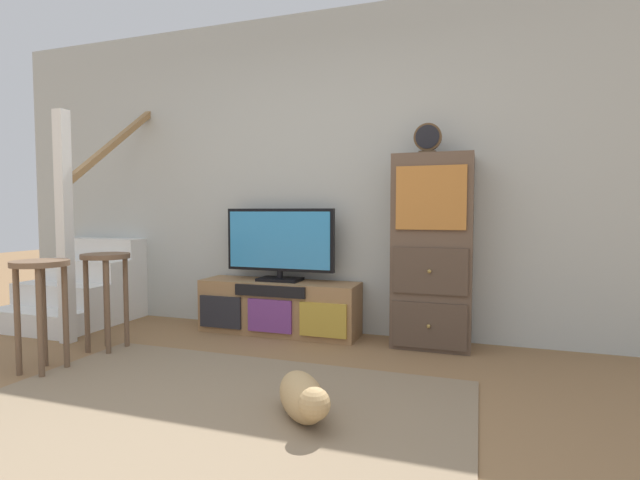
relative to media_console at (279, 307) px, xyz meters
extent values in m
plane|color=olive|center=(0.30, -2.19, -0.22)|extent=(20.00, 20.00, 0.00)
cube|color=#B2B7B2|center=(0.30, 0.27, 1.13)|extent=(6.40, 0.12, 2.70)
cube|color=#847056|center=(0.30, -1.59, -0.21)|extent=(2.60, 1.80, 0.01)
cube|color=#997047|center=(0.00, 0.01, 0.00)|extent=(1.36, 0.36, 0.44)
cube|color=#232328|center=(-0.45, -0.18, -0.04)|extent=(0.38, 0.02, 0.26)
cube|color=#70387F|center=(0.00, -0.18, -0.04)|extent=(0.38, 0.02, 0.26)
cube|color=#B79333|center=(0.45, -0.18, -0.04)|extent=(0.38, 0.02, 0.26)
cube|color=black|center=(0.00, -0.18, 0.17)|extent=(0.61, 0.02, 0.09)
cube|color=black|center=(0.00, 0.03, 0.23)|extent=(0.36, 0.22, 0.02)
cylinder|color=black|center=(0.00, 0.03, 0.27)|extent=(0.05, 0.05, 0.06)
cube|color=black|center=(0.00, 0.03, 0.57)|extent=(0.95, 0.05, 0.52)
cube|color=#338CCC|center=(0.00, 0.00, 0.57)|extent=(0.90, 0.01, 0.47)
cube|color=brown|center=(1.25, 0.02, 0.50)|extent=(0.58, 0.34, 1.45)
cube|color=#4E3C2F|center=(1.25, -0.16, -0.02)|extent=(0.53, 0.02, 0.33)
sphere|color=olive|center=(1.25, -0.18, -0.02)|extent=(0.03, 0.03, 0.03)
cube|color=#4E3C2F|center=(1.25, -0.16, 0.38)|extent=(0.53, 0.02, 0.33)
sphere|color=olive|center=(1.25, -0.18, 0.38)|extent=(0.03, 0.03, 0.03)
cube|color=#BC7533|center=(1.25, -0.16, 0.90)|extent=(0.49, 0.02, 0.46)
cube|color=#4C3823|center=(1.21, 0.00, 1.24)|extent=(0.12, 0.08, 0.02)
cylinder|color=brown|center=(1.21, 0.00, 1.35)|extent=(0.20, 0.04, 0.20)
cylinder|color=black|center=(1.21, -0.03, 1.35)|extent=(0.17, 0.01, 0.17)
cube|color=white|center=(-1.95, -0.66, -0.13)|extent=(0.90, 0.26, 0.19)
cube|color=white|center=(-1.95, -0.40, -0.03)|extent=(0.90, 0.26, 0.38)
cube|color=white|center=(-1.95, -0.14, 0.06)|extent=(0.90, 0.26, 0.57)
cube|color=white|center=(-1.95, 0.12, 0.16)|extent=(0.90, 0.26, 0.76)
cube|color=white|center=(-1.95, 0.38, 0.25)|extent=(0.90, 0.26, 0.95)
cube|color=white|center=(-1.45, -0.79, 0.68)|extent=(0.09, 0.09, 1.80)
cube|color=#9E7547|center=(-1.45, -0.14, 1.48)|extent=(0.06, 1.33, 0.99)
cylinder|color=brown|center=(-1.13, -1.46, 0.12)|extent=(0.04, 0.04, 0.68)
cylinder|color=brown|center=(-0.94, -1.46, 0.12)|extent=(0.04, 0.04, 0.68)
cylinder|color=brown|center=(-1.13, -1.28, 0.12)|extent=(0.04, 0.04, 0.68)
cylinder|color=brown|center=(-0.94, -1.28, 0.12)|extent=(0.04, 0.04, 0.68)
cylinder|color=brown|center=(-1.04, -1.37, 0.48)|extent=(0.34, 0.34, 0.03)
cylinder|color=brown|center=(-1.10, -0.95, 0.12)|extent=(0.04, 0.04, 0.68)
cylinder|color=brown|center=(-0.91, -0.95, 0.12)|extent=(0.04, 0.04, 0.68)
cylinder|color=brown|center=(-1.10, -0.76, 0.12)|extent=(0.04, 0.04, 0.68)
cylinder|color=brown|center=(-0.91, -0.76, 0.12)|extent=(0.04, 0.04, 0.68)
cylinder|color=brown|center=(-1.00, -0.86, 0.48)|extent=(0.34, 0.34, 0.03)
ellipsoid|color=tan|center=(0.77, -1.47, -0.11)|extent=(0.42, 0.47, 0.22)
sphere|color=tan|center=(0.90, -1.64, -0.07)|extent=(0.15, 0.15, 0.15)
cylinder|color=tan|center=(0.64, -1.30, -0.14)|extent=(0.09, 0.10, 0.16)
camera|label=1|loc=(1.59, -3.59, 0.80)|focal=26.41mm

